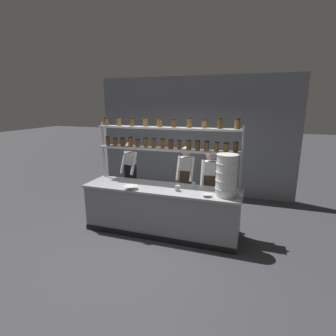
# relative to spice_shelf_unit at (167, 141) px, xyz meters

# --- Properties ---
(ground_plane) EXTENTS (40.00, 40.00, 0.00)m
(ground_plane) POSITION_rel_spice_shelf_unit_xyz_m (-0.01, -0.33, -1.76)
(ground_plane) COLOR #3D3D42
(back_wall) EXTENTS (5.40, 0.12, 3.17)m
(back_wall) POSITION_rel_spice_shelf_unit_xyz_m (-0.01, 2.27, -0.17)
(back_wall) COLOR gray
(back_wall) RESTS_ON ground_plane
(prep_counter) EXTENTS (3.00, 0.76, 0.92)m
(prep_counter) POSITION_rel_spice_shelf_unit_xyz_m (-0.01, -0.33, -1.30)
(prep_counter) COLOR gray
(prep_counter) RESTS_ON ground_plane
(spice_shelf_unit) EXTENTS (2.88, 0.28, 2.21)m
(spice_shelf_unit) POSITION_rel_spice_shelf_unit_xyz_m (0.00, 0.00, 0.00)
(spice_shelf_unit) COLOR #ADAFB5
(spice_shelf_unit) RESTS_ON ground_plane
(chef_left) EXTENTS (0.40, 0.32, 1.62)m
(chef_left) POSITION_rel_spice_shelf_unit_xyz_m (-1.05, 0.46, -0.83)
(chef_left) COLOR black
(chef_left) RESTS_ON ground_plane
(chef_center) EXTENTS (0.36, 0.28, 1.61)m
(chef_center) POSITION_rel_spice_shelf_unit_xyz_m (0.28, 0.39, -0.84)
(chef_center) COLOR black
(chef_center) RESTS_ON ground_plane
(chef_right) EXTENTS (0.38, 0.29, 1.58)m
(chef_right) POSITION_rel_spice_shelf_unit_xyz_m (0.81, 0.26, -0.86)
(chef_right) COLOR black
(chef_right) RESTS_ON ground_plane
(container_stack) EXTENTS (0.37, 0.37, 0.73)m
(container_stack) POSITION_rel_spice_shelf_unit_xyz_m (1.20, -0.42, -0.48)
(container_stack) COLOR white
(container_stack) RESTS_ON prep_counter
(prep_bowl_near_left) EXTENTS (0.16, 0.16, 0.05)m
(prep_bowl_near_left) POSITION_rel_spice_shelf_unit_xyz_m (0.90, -0.56, -0.82)
(prep_bowl_near_left) COLOR silver
(prep_bowl_near_left) RESTS_ON prep_counter
(prep_bowl_center_front) EXTENTS (0.25, 0.25, 0.07)m
(prep_bowl_center_front) POSITION_rel_spice_shelf_unit_xyz_m (-0.50, -0.62, -0.81)
(prep_bowl_center_front) COLOR silver
(prep_bowl_center_front) RESTS_ON prep_counter
(serving_cup_front) EXTENTS (0.07, 0.07, 0.10)m
(serving_cup_front) POSITION_rel_spice_shelf_unit_xyz_m (0.57, -0.13, -0.79)
(serving_cup_front) COLOR #B2B7BC
(serving_cup_front) RESTS_ON prep_counter
(serving_cup_by_board) EXTENTS (0.09, 0.09, 0.11)m
(serving_cup_by_board) POSITION_rel_spice_shelf_unit_xyz_m (0.35, -0.44, -0.79)
(serving_cup_by_board) COLOR #B2B7BC
(serving_cup_by_board) RESTS_ON prep_counter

